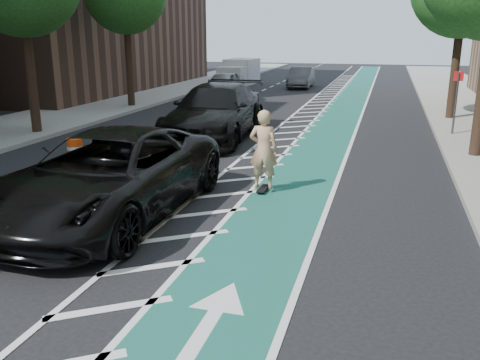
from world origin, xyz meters
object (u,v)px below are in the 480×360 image
(suv_near, at_px, (110,175))
(barrel_a, at_px, (75,152))
(skateboarder, at_px, (264,150))
(suv_far, at_px, (215,112))

(suv_near, bearing_deg, barrel_a, 133.15)
(skateboarder, distance_m, barrel_a, 6.24)
(suv_near, height_order, suv_far, suv_far)
(suv_near, xyz_separation_m, suv_far, (-0.57, 8.73, 0.08))
(barrel_a, bearing_deg, suv_near, -48.04)
(skateboarder, distance_m, suv_near, 3.79)
(suv_far, bearing_deg, barrel_a, -121.59)
(suv_near, relative_size, suv_far, 0.96)
(skateboarder, bearing_deg, barrel_a, -10.58)
(skateboarder, xyz_separation_m, suv_far, (-3.34, 6.14, -0.09))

